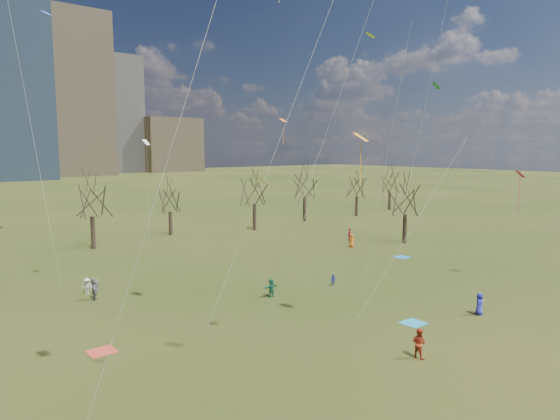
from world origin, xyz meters
TOP-DOWN VIEW (x-y plane):
  - ground at (0.00, 0.00)m, footprint 500.00×500.00m
  - bare_tree_row at (-0.09, 37.22)m, footprint 113.04×29.80m
  - blanket_teal at (1.56, -1.15)m, footprint 1.60×1.50m
  - blanket_navy at (18.68, 12.84)m, footprint 1.60×1.50m
  - blanket_crimson at (-17.45, 7.90)m, footprint 1.60×1.50m
  - person_0 at (6.94, -3.12)m, footprint 0.95×0.75m
  - person_2 at (-3.10, -4.89)m, footprint 0.74×0.92m
  - person_5 at (-2.38, 10.24)m, footprint 1.49×0.56m
  - person_8 at (4.06, 9.34)m, footprint 0.63×0.65m
  - person_9 at (-14.10, 20.79)m, footprint 1.05×0.96m
  - person_10 at (21.61, 23.70)m, footprint 1.07×0.87m
  - person_11 at (-14.10, 18.80)m, footprint 1.22×1.81m
  - person_12 at (18.54, 20.45)m, footprint 0.73×0.93m
  - kites_airborne at (4.89, 9.18)m, footprint 45.47×40.70m

SIDE VIEW (x-z plane):
  - ground at x=0.00m, z-range 0.00..0.00m
  - blanket_teal at x=1.56m, z-range 0.00..0.03m
  - blanket_navy at x=18.68m, z-range 0.00..0.03m
  - blanket_crimson at x=-17.45m, z-range 0.00..0.03m
  - person_8 at x=4.06m, z-range 0.00..1.06m
  - person_9 at x=-14.10m, z-range 0.00..1.42m
  - person_5 at x=-2.38m, z-range 0.00..1.57m
  - person_12 at x=18.54m, z-range 0.00..1.68m
  - person_0 at x=6.94m, z-range 0.00..1.69m
  - person_10 at x=21.61m, z-range 0.00..1.70m
  - person_2 at x=-3.10m, z-range 0.00..1.81m
  - person_11 at x=-14.10m, z-range 0.00..1.87m
  - bare_tree_row at x=-0.09m, z-range 1.37..10.87m
  - kites_airborne at x=4.89m, z-range -3.38..29.43m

